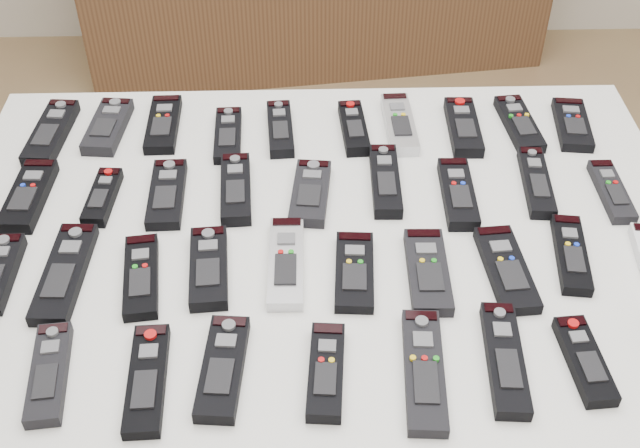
{
  "coord_description": "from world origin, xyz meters",
  "views": [
    {
      "loc": [
        0.11,
        -1.1,
        1.68
      ],
      "look_at": [
        0.14,
        -0.12,
        0.8
      ],
      "focal_mm": 45.0,
      "sensor_mm": 36.0,
      "label": 1
    }
  ],
  "objects_px": {
    "remote_3": "(228,135)",
    "remote_35": "(505,359)",
    "remote_21": "(141,276)",
    "remote_30": "(49,373)",
    "remote_15": "(385,181)",
    "remote_31": "(147,379)",
    "remote_22": "(209,268)",
    "remote_23": "(286,262)",
    "remote_7": "(463,127)",
    "remote_36": "(585,360)",
    "remote_10": "(29,196)",
    "remote_14": "(310,193)",
    "remote_33": "(326,371)",
    "remote_34": "(424,370)",
    "remote_5": "(354,128)",
    "remote_4": "(280,129)",
    "remote_25": "(428,271)",
    "remote_1": "(108,127)",
    "remote_18": "(612,191)",
    "remote_0": "(51,133)",
    "remote_8": "(519,124)",
    "remote_26": "(506,269)",
    "remote_9": "(572,125)",
    "remote_20": "(65,273)",
    "table": "(320,258)",
    "remote_17": "(536,182)",
    "remote_13": "(236,189)",
    "remote_27": "(571,254)",
    "remote_32": "(223,368)",
    "remote_11": "(102,197)",
    "remote_6": "(399,124)",
    "remote_16": "(458,194)",
    "remote_2": "(163,124)"
  },
  "relations": [
    {
      "from": "remote_3",
      "to": "remote_35",
      "type": "height_order",
      "value": "remote_35"
    },
    {
      "from": "remote_21",
      "to": "remote_30",
      "type": "distance_m",
      "value": 0.21
    },
    {
      "from": "remote_15",
      "to": "remote_31",
      "type": "relative_size",
      "value": 1.02
    },
    {
      "from": "remote_22",
      "to": "remote_23",
      "type": "bearing_deg",
      "value": 0.74
    },
    {
      "from": "remote_7",
      "to": "remote_36",
      "type": "distance_m",
      "value": 0.57
    },
    {
      "from": "remote_10",
      "to": "remote_14",
      "type": "xyz_separation_m",
      "value": [
        0.49,
        -0.0,
        -0.0
      ]
    },
    {
      "from": "remote_15",
      "to": "remote_33",
      "type": "height_order",
      "value": "remote_15"
    },
    {
      "from": "remote_22",
      "to": "remote_34",
      "type": "distance_m",
      "value": 0.37
    },
    {
      "from": "remote_14",
      "to": "remote_5",
      "type": "bearing_deg",
      "value": 71.95
    },
    {
      "from": "remote_4",
      "to": "remote_23",
      "type": "relative_size",
      "value": 0.85
    },
    {
      "from": "remote_36",
      "to": "remote_25",
      "type": "bearing_deg",
      "value": 133.35
    },
    {
      "from": "remote_1",
      "to": "remote_18",
      "type": "height_order",
      "value": "remote_1"
    },
    {
      "from": "remote_30",
      "to": "remote_35",
      "type": "distance_m",
      "value": 0.63
    },
    {
      "from": "remote_0",
      "to": "remote_18",
      "type": "relative_size",
      "value": 1.22
    },
    {
      "from": "remote_15",
      "to": "remote_5",
      "type": "bearing_deg",
      "value": 107.26
    },
    {
      "from": "remote_3",
      "to": "remote_8",
      "type": "xyz_separation_m",
      "value": [
        0.56,
        0.02,
        0.0
      ]
    },
    {
      "from": "remote_26",
      "to": "remote_30",
      "type": "bearing_deg",
      "value": -169.0
    },
    {
      "from": "remote_9",
      "to": "remote_20",
      "type": "relative_size",
      "value": 0.76
    },
    {
      "from": "remote_10",
      "to": "remote_15",
      "type": "xyz_separation_m",
      "value": [
        0.62,
        0.02,
        0.0
      ]
    },
    {
      "from": "table",
      "to": "remote_17",
      "type": "distance_m",
      "value": 0.41
    },
    {
      "from": "table",
      "to": "remote_34",
      "type": "bearing_deg",
      "value": -65.39
    },
    {
      "from": "remote_8",
      "to": "remote_26",
      "type": "bearing_deg",
      "value": -109.94
    },
    {
      "from": "remote_0",
      "to": "remote_9",
      "type": "height_order",
      "value": "remote_0"
    },
    {
      "from": "remote_30",
      "to": "remote_4",
      "type": "bearing_deg",
      "value": 55.46
    },
    {
      "from": "remote_20",
      "to": "remote_21",
      "type": "relative_size",
      "value": 1.21
    },
    {
      "from": "remote_0",
      "to": "remote_33",
      "type": "bearing_deg",
      "value": -44.35
    },
    {
      "from": "remote_13",
      "to": "remote_33",
      "type": "relative_size",
      "value": 1.11
    },
    {
      "from": "remote_7",
      "to": "remote_20",
      "type": "distance_m",
      "value": 0.78
    },
    {
      "from": "remote_15",
      "to": "remote_25",
      "type": "distance_m",
      "value": 0.23
    },
    {
      "from": "remote_18",
      "to": "remote_27",
      "type": "relative_size",
      "value": 0.93
    },
    {
      "from": "remote_35",
      "to": "remote_32",
      "type": "bearing_deg",
      "value": -175.26
    },
    {
      "from": "remote_1",
      "to": "remote_9",
      "type": "distance_m",
      "value": 0.89
    },
    {
      "from": "remote_7",
      "to": "remote_14",
      "type": "distance_m",
      "value": 0.35
    },
    {
      "from": "remote_1",
      "to": "remote_22",
      "type": "height_order",
      "value": "same"
    },
    {
      "from": "remote_11",
      "to": "remote_27",
      "type": "height_order",
      "value": "remote_11"
    },
    {
      "from": "remote_20",
      "to": "remote_36",
      "type": "distance_m",
      "value": 0.78
    },
    {
      "from": "remote_13",
      "to": "remote_22",
      "type": "xyz_separation_m",
      "value": [
        -0.03,
        -0.19,
        -0.0
      ]
    },
    {
      "from": "remote_18",
      "to": "remote_21",
      "type": "relative_size",
      "value": 0.92
    },
    {
      "from": "remote_26",
      "to": "remote_8",
      "type": "bearing_deg",
      "value": 70.75
    },
    {
      "from": "table",
      "to": "remote_10",
      "type": "height_order",
      "value": "remote_10"
    },
    {
      "from": "remote_13",
      "to": "remote_31",
      "type": "distance_m",
      "value": 0.42
    },
    {
      "from": "remote_36",
      "to": "remote_15",
      "type": "bearing_deg",
      "value": 116.78
    },
    {
      "from": "remote_21",
      "to": "remote_9",
      "type": "bearing_deg",
      "value": 19.69
    },
    {
      "from": "remote_1",
      "to": "remote_5",
      "type": "bearing_deg",
      "value": 3.31
    },
    {
      "from": "remote_0",
      "to": "remote_15",
      "type": "xyz_separation_m",
      "value": [
        0.62,
        -0.16,
        0.0
      ]
    },
    {
      "from": "remote_6",
      "to": "remote_16",
      "type": "height_order",
      "value": "same"
    },
    {
      "from": "remote_30",
      "to": "remote_3",
      "type": "bearing_deg",
      "value": 63.13
    },
    {
      "from": "remote_6",
      "to": "remote_25",
      "type": "xyz_separation_m",
      "value": [
        0.0,
        -0.4,
        -0.0
      ]
    },
    {
      "from": "remote_2",
      "to": "remote_10",
      "type": "relative_size",
      "value": 0.99
    },
    {
      "from": "remote_23",
      "to": "remote_32",
      "type": "distance_m",
      "value": 0.22
    }
  ]
}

